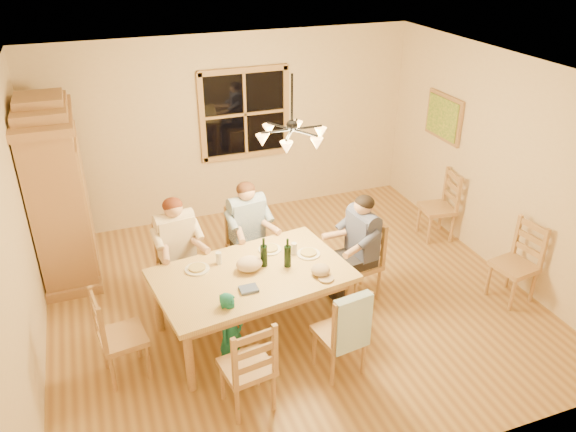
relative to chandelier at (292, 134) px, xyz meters
name	(u,v)px	position (x,y,z in m)	size (l,w,h in m)	color
floor	(291,299)	(0.00, 0.00, -2.08)	(5.50, 5.50, 0.00)	#976637
ceiling	(292,73)	(0.00, 0.00, 0.62)	(5.50, 5.00, 0.02)	white
wall_back	(231,128)	(0.00, 2.50, -0.73)	(5.50, 0.02, 2.70)	beige
wall_left	(17,242)	(-2.75, 0.00, -0.73)	(0.02, 5.00, 2.70)	beige
wall_right	(499,165)	(2.75, 0.00, -0.73)	(0.02, 5.00, 2.70)	beige
window	(245,114)	(0.20, 2.47, -0.53)	(1.30, 0.06, 1.30)	black
painting	(444,117)	(2.71, 1.20, -0.48)	(0.06, 0.78, 0.64)	olive
chandelier	(292,134)	(0.00, 0.00, 0.00)	(0.77, 0.68, 0.71)	black
armoire	(59,196)	(-2.42, 1.60, -1.02)	(0.66, 1.40, 2.30)	olive
dining_table	(252,281)	(-0.59, -0.40, -1.41)	(2.14, 1.49, 0.76)	tan
chair_far_left	(180,278)	(-1.22, 0.46, -1.77)	(0.50, 0.48, 0.99)	#9C6945
chair_far_right	(249,259)	(-0.34, 0.59, -1.77)	(0.50, 0.48, 0.99)	#9C6945
chair_near_left	(247,379)	(-0.95, -1.40, -1.77)	(0.50, 0.48, 0.99)	#9C6945
chair_near_right	(339,345)	(0.03, -1.26, -1.77)	(0.50, 0.48, 0.99)	#9C6945
chair_end_left	(125,349)	(-1.96, -0.59, -1.77)	(0.48, 0.50, 0.99)	#9C6945
chair_end_right	(358,274)	(0.78, -0.20, -1.77)	(0.48, 0.50, 0.99)	#9C6945
adult_woman	(176,238)	(-1.22, 0.46, -1.24)	(0.44, 0.47, 0.87)	beige
adult_plaid_man	(247,220)	(-0.34, 0.59, -1.24)	(0.44, 0.47, 0.87)	#325489
adult_slate_man	(361,235)	(0.78, -0.20, -1.24)	(0.47, 0.44, 0.87)	#42486B
towel	(352,323)	(0.06, -1.45, -1.38)	(0.38, 0.10, 0.58)	#B4D9F4
wine_bottle_a	(264,252)	(-0.43, -0.30, -1.15)	(0.08, 0.08, 0.33)	black
wine_bottle_b	(288,253)	(-0.19, -0.40, -1.15)	(0.08, 0.08, 0.33)	black
plate_woman	(197,269)	(-1.11, -0.14, -1.31)	(0.26, 0.26, 0.02)	white
plate_plaid	(270,250)	(-0.27, -0.03, -1.31)	(0.26, 0.26, 0.02)	white
plate_slate	(308,254)	(0.10, -0.27, -1.31)	(0.26, 0.26, 0.02)	white
wine_glass_a	(219,258)	(-0.87, -0.10, -1.25)	(0.06, 0.06, 0.14)	silver
wine_glass_b	(294,249)	(-0.05, -0.20, -1.25)	(0.06, 0.06, 0.14)	silver
cap	(321,270)	(0.07, -0.67, -1.26)	(0.20, 0.20, 0.11)	tan
napkin	(249,289)	(-0.71, -0.69, -1.30)	(0.18, 0.14, 0.03)	#4A5887
cloth_bundle	(249,264)	(-0.60, -0.34, -1.24)	(0.28, 0.22, 0.15)	beige
child	(231,332)	(-0.96, -0.87, -1.63)	(0.32, 0.21, 0.89)	#19726C
chair_spare_front	(512,277)	(2.45, -0.87, -1.77)	(0.48, 0.50, 0.99)	#9C6945
chair_spare_back	(436,218)	(2.45, 0.72, -1.77)	(0.48, 0.49, 0.99)	#9C6945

